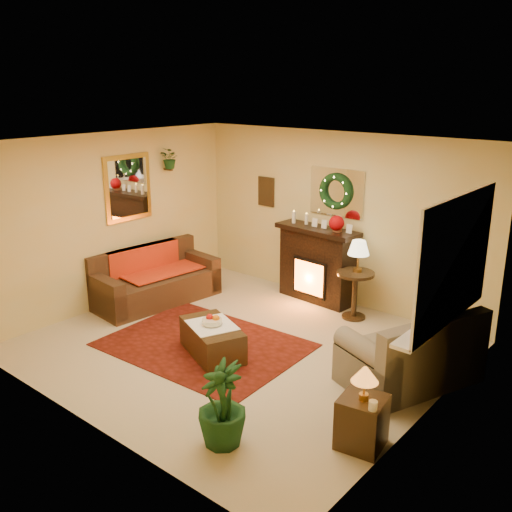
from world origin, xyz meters
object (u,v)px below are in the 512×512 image
Objects in this scene: sofa at (156,275)px; fireplace at (317,266)px; side_table_round at (354,297)px; coffee_table at (212,339)px; loveseat at (410,347)px; end_table_square at (362,420)px.

sofa is 2.50m from fireplace.
fireplace is at bearing 48.10° from sofa.
fireplace reaches higher than side_table_round.
fireplace is at bearing 115.01° from coffee_table.
end_table_square is at bearing -60.40° from loveseat.
sofa is at bearing -155.23° from loveseat.
end_table_square is 2.41m from coffee_table.
fireplace is at bearing 168.97° from loveseat.
fireplace is 2.40× the size of end_table_square.
end_table_square is (0.20, -1.42, -0.15)m from loveseat.
loveseat is 1.85m from side_table_round.
side_table_round is 0.73× the size of coffee_table.
sofa is at bearing -177.83° from coffee_table.
side_table_round is at bearing 94.00° from coffee_table.
fireplace is 0.89m from side_table_round.
loveseat is at bearing 47.49° from coffee_table.
coffee_table is at bearing 169.38° from end_table_square.
coffee_table is (-2.17, -0.97, -0.21)m from loveseat.
fireplace is 0.79× the size of loveseat.
side_table_round reaches higher than coffee_table.
fireplace is 3.77m from end_table_square.
sofa reaches higher than coffee_table.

